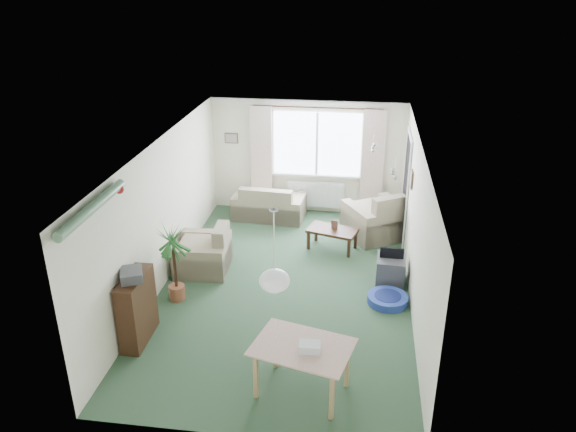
# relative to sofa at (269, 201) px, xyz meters

# --- Properties ---
(ground) EXTENTS (6.50, 6.50, 0.00)m
(ground) POSITION_rel_sofa_xyz_m (0.74, -2.75, -0.36)
(ground) COLOR #2B4931
(window) EXTENTS (1.80, 0.03, 1.30)m
(window) POSITION_rel_sofa_xyz_m (0.94, 0.48, 1.14)
(window) COLOR white
(curtain_rod) EXTENTS (2.60, 0.03, 0.03)m
(curtain_rod) POSITION_rel_sofa_xyz_m (0.94, 0.40, 1.91)
(curtain_rod) COLOR black
(curtain_left) EXTENTS (0.45, 0.08, 2.00)m
(curtain_left) POSITION_rel_sofa_xyz_m (-0.21, 0.38, 0.91)
(curtain_left) COLOR beige
(curtain_right) EXTENTS (0.45, 0.08, 2.00)m
(curtain_right) POSITION_rel_sofa_xyz_m (2.09, 0.38, 0.91)
(curtain_right) COLOR beige
(radiator) EXTENTS (1.20, 0.10, 0.55)m
(radiator) POSITION_rel_sofa_xyz_m (0.94, 0.44, 0.04)
(radiator) COLOR white
(doorway) EXTENTS (0.03, 0.95, 2.00)m
(doorway) POSITION_rel_sofa_xyz_m (2.72, -0.55, 0.64)
(doorway) COLOR black
(pendant_lamp) EXTENTS (0.36, 0.36, 0.36)m
(pendant_lamp) POSITION_rel_sofa_xyz_m (0.94, -5.05, 1.12)
(pendant_lamp) COLOR white
(tinsel_garland) EXTENTS (1.60, 1.60, 0.12)m
(tinsel_garland) POSITION_rel_sofa_xyz_m (-1.18, -5.05, 1.92)
(tinsel_garland) COLOR #196626
(bauble_cluster_a) EXTENTS (0.20, 0.20, 0.20)m
(bauble_cluster_a) POSITION_rel_sofa_xyz_m (2.04, -1.85, 1.86)
(bauble_cluster_a) COLOR silver
(bauble_cluster_b) EXTENTS (0.20, 0.20, 0.20)m
(bauble_cluster_b) POSITION_rel_sofa_xyz_m (2.34, -3.05, 1.86)
(bauble_cluster_b) COLOR silver
(wall_picture_back) EXTENTS (0.28, 0.03, 0.22)m
(wall_picture_back) POSITION_rel_sofa_xyz_m (-0.86, 0.48, 1.19)
(wall_picture_back) COLOR brown
(wall_picture_right) EXTENTS (0.03, 0.24, 0.30)m
(wall_picture_right) POSITION_rel_sofa_xyz_m (2.72, -1.55, 1.19)
(wall_picture_right) COLOR brown
(sofa) EXTENTS (1.51, 0.88, 0.73)m
(sofa) POSITION_rel_sofa_xyz_m (0.00, 0.00, 0.00)
(sofa) COLOR #C6B296
(sofa) RESTS_ON ground
(armchair_corner) EXTENTS (1.43, 1.41, 0.95)m
(armchair_corner) POSITION_rel_sofa_xyz_m (2.21, -0.56, 0.11)
(armchair_corner) COLOR beige
(armchair_corner) RESTS_ON ground
(armchair_left) EXTENTS (0.92, 0.97, 0.83)m
(armchair_left) POSITION_rel_sofa_xyz_m (-0.76, -2.34, 0.05)
(armchair_left) COLOR #BCB78E
(armchair_left) RESTS_ON ground
(coffee_table) EXTENTS (0.99, 0.72, 0.40)m
(coffee_table) POSITION_rel_sofa_xyz_m (1.40, -1.26, -0.16)
(coffee_table) COLOR black
(coffee_table) RESTS_ON ground
(photo_frame) EXTENTS (0.12, 0.04, 0.16)m
(photo_frame) POSITION_rel_sofa_xyz_m (1.43, -1.21, 0.11)
(photo_frame) COLOR brown
(photo_frame) RESTS_ON coffee_table
(bookshelf) EXTENTS (0.28, 0.82, 1.00)m
(bookshelf) POSITION_rel_sofa_xyz_m (-1.10, -4.41, 0.13)
(bookshelf) COLOR black
(bookshelf) RESTS_ON ground
(hifi_box) EXTENTS (0.40, 0.43, 0.14)m
(hifi_box) POSITION_rel_sofa_xyz_m (-1.09, -4.47, 0.70)
(hifi_box) COLOR #3F4045
(hifi_box) RESTS_ON bookshelf
(houseplant) EXTENTS (0.68, 0.68, 1.27)m
(houseplant) POSITION_rel_sofa_xyz_m (-0.91, -3.33, 0.27)
(houseplant) COLOR #21581E
(houseplant) RESTS_ON ground
(dining_table) EXTENTS (1.20, 0.95, 0.66)m
(dining_table) POSITION_rel_sofa_xyz_m (1.28, -5.18, -0.03)
(dining_table) COLOR #9D6E55
(dining_table) RESTS_ON ground
(gift_box) EXTENTS (0.26, 0.19, 0.12)m
(gift_box) POSITION_rel_sofa_xyz_m (1.38, -5.25, 0.36)
(gift_box) COLOR white
(gift_box) RESTS_ON dining_table
(tv_cube) EXTENTS (0.48, 0.53, 0.46)m
(tv_cube) POSITION_rel_sofa_xyz_m (2.44, -2.36, -0.13)
(tv_cube) COLOR #313135
(tv_cube) RESTS_ON ground
(pet_bed) EXTENTS (0.70, 0.70, 0.13)m
(pet_bed) POSITION_rel_sofa_xyz_m (2.39, -2.99, -0.30)
(pet_bed) COLOR navy
(pet_bed) RESTS_ON ground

